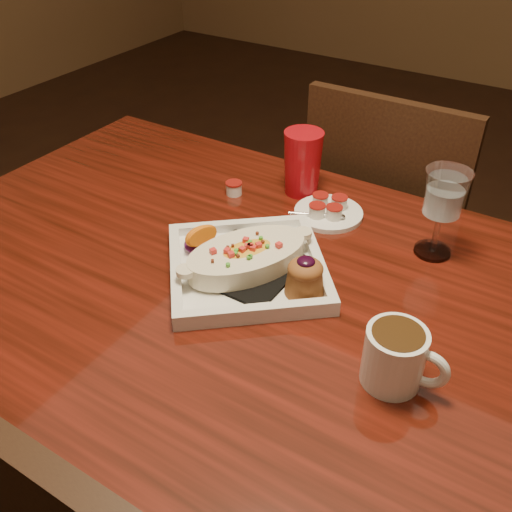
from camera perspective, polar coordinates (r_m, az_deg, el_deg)
The scene contains 8 objects.
table at distance 1.06m, azimuth 1.56°, elevation -7.51°, with size 1.50×0.90×0.75m.
chair_far at distance 1.61m, azimuth 13.06°, elevation 2.10°, with size 0.42×0.42×0.93m.
plate at distance 1.01m, azimuth -0.45°, elevation -0.65°, with size 0.38×0.38×0.08m.
coffee_mug at distance 0.84m, azimuth 13.87°, elevation -9.66°, with size 0.12×0.09×0.09m.
goblet at distance 1.07m, azimuth 18.29°, elevation 5.52°, with size 0.08×0.08×0.17m.
saucer at distance 1.20m, azimuth 7.14°, elevation 4.50°, with size 0.14×0.14×0.10m.
creamer_loose at distance 1.26m, azimuth -2.22°, elevation 6.81°, with size 0.04×0.04×0.03m.
red_tumbler at distance 1.25m, azimuth 4.68°, elevation 9.25°, with size 0.09×0.09×0.14m, color #B50C16.
Camera 1 is at (0.38, -0.66, 1.39)m, focal length 40.00 mm.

